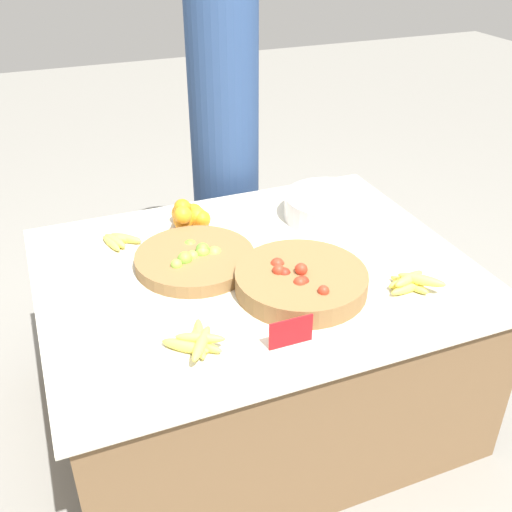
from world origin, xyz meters
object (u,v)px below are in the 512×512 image
at_px(lime_bowl, 195,259).
at_px(tomato_basket, 301,281).
at_px(metal_bowl, 330,207).
at_px(price_sign, 291,332).
at_px(vendor_person, 225,141).

relative_size(lime_bowl, tomato_basket, 0.96).
bearing_deg(metal_bowl, price_sign, -125.58).
bearing_deg(price_sign, lime_bowl, 103.78).
bearing_deg(tomato_basket, metal_bowl, 52.05).
distance_m(tomato_basket, metal_bowl, 0.54).
relative_size(metal_bowl, price_sign, 2.71).
bearing_deg(tomato_basket, lime_bowl, 135.02).
bearing_deg(vendor_person, metal_bowl, -68.80).
bearing_deg(vendor_person, price_sign, -100.92).
bearing_deg(tomato_basket, vendor_person, 84.55).
bearing_deg(metal_bowl, lime_bowl, -166.20).
relative_size(lime_bowl, metal_bowl, 1.14).
distance_m(lime_bowl, tomato_basket, 0.39).
distance_m(metal_bowl, vendor_person, 0.66).
height_order(tomato_basket, vendor_person, vendor_person).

